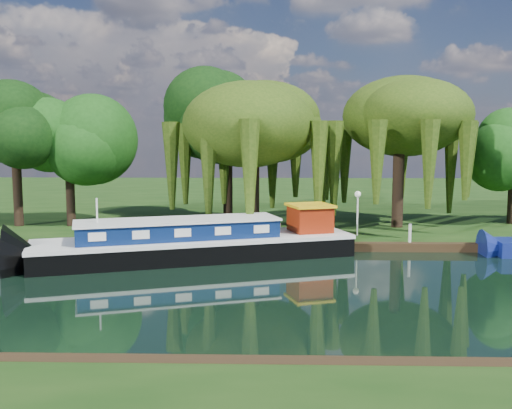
{
  "coord_description": "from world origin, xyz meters",
  "views": [
    {
      "loc": [
        -4.44,
        -21.92,
        5.92
      ],
      "look_at": [
        -5.17,
        5.42,
        2.8
      ],
      "focal_mm": 40.0,
      "sensor_mm": 36.0,
      "label": 1
    }
  ],
  "objects": [
    {
      "name": "ground",
      "position": [
        0.0,
        0.0,
        0.0
      ],
      "size": [
        120.0,
        120.0,
        0.0
      ],
      "primitive_type": "plane",
      "color": "black"
    },
    {
      "name": "far_bank",
      "position": [
        0.0,
        34.0,
        0.23
      ],
      "size": [
        120.0,
        52.0,
        0.45
      ],
      "primitive_type": "cube",
      "color": "black",
      "rests_on": "ground"
    },
    {
      "name": "dutch_barge",
      "position": [
        -8.04,
        5.96,
        0.82
      ],
      "size": [
        16.08,
        8.38,
        3.33
      ],
      "rotation": [
        0.0,
        0.0,
        0.32
      ],
      "color": "black",
      "rests_on": "ground"
    },
    {
      "name": "red_dinghy",
      "position": [
        -5.92,
        6.79,
        0.0
      ],
      "size": [
        3.08,
        2.51,
        0.56
      ],
      "primitive_type": "imported",
      "rotation": [
        0.0,
        0.0,
        1.33
      ],
      "color": "maroon",
      "rests_on": "ground"
    },
    {
      "name": "willow_left",
      "position": [
        -5.52,
        13.01,
        6.66
      ],
      "size": [
        7.14,
        7.14,
        8.55
      ],
      "color": "black",
      "rests_on": "far_bank"
    },
    {
      "name": "willow_right",
      "position": [
        3.5,
        13.82,
        6.71
      ],
      "size": [
        7.05,
        7.05,
        8.59
      ],
      "color": "black",
      "rests_on": "far_bank"
    },
    {
      "name": "tree_far_left",
      "position": [
        -17.23,
        13.84,
        5.97
      ],
      "size": [
        5.0,
        5.0,
        8.06
      ],
      "color": "black",
      "rests_on": "far_bank"
    },
    {
      "name": "tree_far_back",
      "position": [
        -20.55,
        13.68,
        6.21
      ],
      "size": [
        4.9,
        4.9,
        8.25
      ],
      "color": "black",
      "rests_on": "far_bank"
    },
    {
      "name": "tree_far_mid",
      "position": [
        -7.48,
        17.8,
        7.0
      ],
      "size": [
        5.82,
        5.82,
        9.52
      ],
      "color": "black",
      "rests_on": "far_bank"
    },
    {
      "name": "lamppost",
      "position": [
        0.5,
        10.5,
        2.42
      ],
      "size": [
        0.36,
        0.36,
        2.56
      ],
      "color": "silver",
      "rests_on": "far_bank"
    },
    {
      "name": "mooring_posts",
      "position": [
        -0.5,
        8.4,
        0.95
      ],
      "size": [
        19.16,
        0.16,
        1.0
      ],
      "color": "silver",
      "rests_on": "far_bank"
    }
  ]
}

